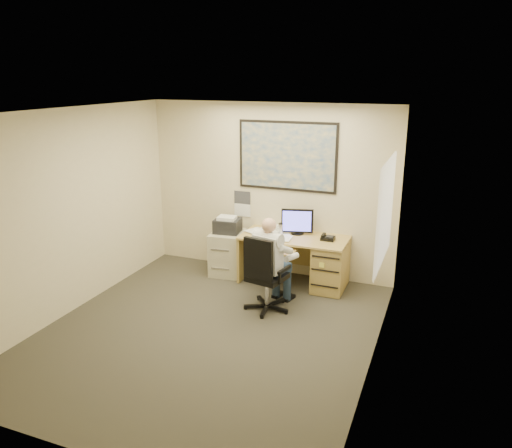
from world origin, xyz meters
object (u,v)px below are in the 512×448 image
at_px(person, 268,264).
at_px(filing_cabinet, 228,249).
at_px(desk, 315,258).
at_px(office_chair, 267,289).

bearing_deg(person, filing_cabinet, 151.38).
bearing_deg(filing_cabinet, desk, -6.21).
relative_size(filing_cabinet, person, 0.74).
xyz_separation_m(desk, person, (-0.40, -0.97, 0.20)).
distance_m(filing_cabinet, office_chair, 1.48).
bearing_deg(desk, person, -112.25).
relative_size(desk, office_chair, 1.49).
relative_size(desk, person, 1.24).
bearing_deg(person, desk, 82.00).
height_order(office_chair, person, person).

